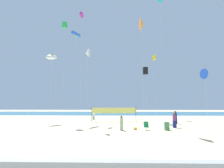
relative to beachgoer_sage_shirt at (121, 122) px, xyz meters
The scene contains 19 objects.
ground_plane 3.62m from the beachgoer_sage_shirt, 146.28° to the right, with size 120.00×120.00×0.00m, color beige.
ocean_band 33.01m from the beachgoer_sage_shirt, 95.10° to the left, with size 120.00×20.00×0.01m, color teal.
beachgoer_sage_shirt is the anchor object (origin of this frame).
beachgoer_plum_shirt 6.75m from the beachgoer_sage_shirt, 19.01° to the left, with size 0.41×0.41×1.78m.
beachgoer_white_shirt 13.36m from the beachgoer_sage_shirt, 110.34° to the left, with size 0.38×0.38×1.66m.
beachgoer_navy_shirt 10.12m from the beachgoer_sage_shirt, 39.02° to the left, with size 0.42×0.42×1.83m.
folding_beach_chair 2.75m from the beachgoer_sage_shirt, ahead, with size 0.52×0.65×0.89m.
trash_barrel 4.93m from the beachgoer_sage_shirt, ahead, with size 0.54×0.54×0.87m, color #3F7F4C.
volleyball_net 9.54m from the beachgoer_sage_shirt, 95.72° to the left, with size 7.18×1.00×2.40m.
beach_handbag 1.71m from the beachgoer_sage_shirt, 12.26° to the left, with size 0.34×0.17×0.27m, color gold.
kite_white_inflatable 18.30m from the beachgoer_sage_shirt, 139.40° to the left, with size 1.94×2.53×11.43m.
kite_yellow_box 21.78m from the beachgoer_sage_shirt, 66.72° to the left, with size 0.79×0.79×12.84m.
kite_green_box 20.44m from the beachgoer_sage_shirt, 134.70° to the left, with size 0.83×0.83×16.81m.
kite_black_box 13.07m from the beachgoer_sage_shirt, 66.55° to the left, with size 0.79×0.79×8.88m.
kite_magenta_delta 24.56m from the beachgoer_sage_shirt, 118.41° to the left, with size 0.78×1.20×20.77m.
kite_blue_delta 11.75m from the beachgoer_sage_shirt, 10.89° to the left, with size 0.70×1.30×7.07m.
kite_white_delta 9.96m from the beachgoer_sage_shirt, 147.35° to the left, with size 0.54×1.13×9.92m.
kite_orange_delta 12.85m from the beachgoer_sage_shirt, 43.68° to the left, with size 0.49×1.65×13.92m.
kite_blue_tube 19.83m from the beachgoer_sage_shirt, 125.08° to the left, with size 1.37×1.98×15.59m.
Camera 1 is at (2.43, -17.69, 2.91)m, focal length 28.64 mm.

